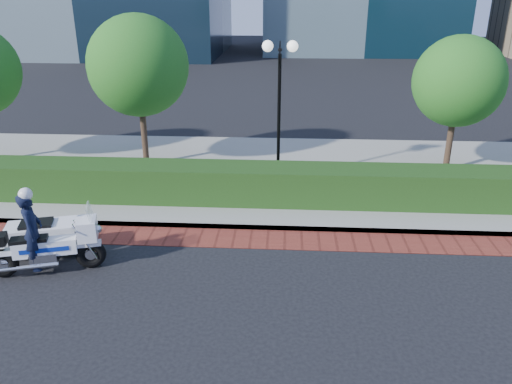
# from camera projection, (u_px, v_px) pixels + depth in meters

# --- Properties ---
(ground) EXTENTS (120.00, 120.00, 0.00)m
(ground) POSITION_uv_depth(u_px,v_px,m) (227.00, 270.00, 10.86)
(ground) COLOR black
(ground) RESTS_ON ground
(brick_strip) EXTENTS (60.00, 1.00, 0.01)m
(brick_strip) POSITION_uv_depth(u_px,v_px,m) (234.00, 238.00, 12.24)
(brick_strip) COLOR maroon
(brick_strip) RESTS_ON ground
(sidewalk) EXTENTS (60.00, 8.00, 0.15)m
(sidewalk) POSITION_uv_depth(u_px,v_px,m) (248.00, 173.00, 16.38)
(sidewalk) COLOR gray
(sidewalk) RESTS_ON ground
(hedge_main) EXTENTS (18.00, 1.20, 1.00)m
(hedge_main) POSITION_uv_depth(u_px,v_px,m) (241.00, 183.00, 13.94)
(hedge_main) COLOR black
(hedge_main) RESTS_ON sidewalk
(lamppost) EXTENTS (1.02, 0.70, 4.21)m
(lamppost) POSITION_uv_depth(u_px,v_px,m) (279.00, 90.00, 14.50)
(lamppost) COLOR black
(lamppost) RESTS_ON sidewalk
(tree_b) EXTENTS (3.20, 3.20, 4.89)m
(tree_b) POSITION_uv_depth(u_px,v_px,m) (138.00, 66.00, 15.77)
(tree_b) COLOR #332319
(tree_b) RESTS_ON sidewalk
(tree_c) EXTENTS (2.80, 2.80, 4.30)m
(tree_c) POSITION_uv_depth(u_px,v_px,m) (459.00, 82.00, 15.35)
(tree_c) COLOR #332319
(tree_c) RESTS_ON sidewalk
(police_motorcycle) EXTENTS (2.46, 1.78, 1.98)m
(police_motorcycle) POSITION_uv_depth(u_px,v_px,m) (43.00, 237.00, 10.84)
(police_motorcycle) COLOR black
(police_motorcycle) RESTS_ON ground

